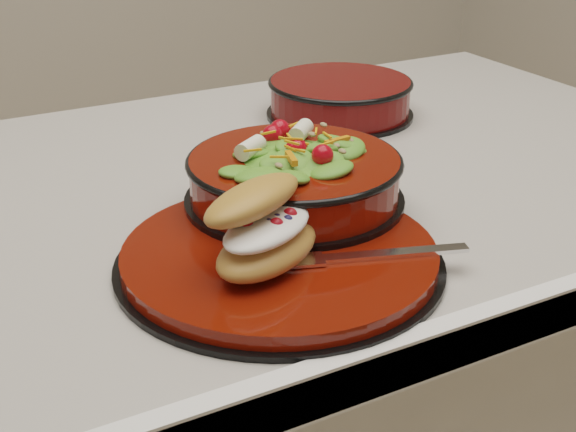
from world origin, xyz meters
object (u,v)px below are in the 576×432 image
croissant (264,227)px  extra_bowl (340,96)px  fork (366,256)px  salad_bowl (294,170)px  dinner_plate (281,257)px

croissant → extra_bowl: 0.49m
croissant → extra_bowl: (0.31, 0.38, -0.03)m
fork → salad_bowl: bearing=17.9°
croissant → fork: (0.09, -0.04, -0.03)m
fork → extra_bowl: (0.23, 0.41, 0.01)m
salad_bowl → extra_bowl: size_ratio=1.09×
salad_bowl → croissant: size_ratio=1.64×
dinner_plate → fork: (0.06, -0.05, 0.01)m
fork → dinner_plate: bearing=66.5°
salad_bowl → croissant: bearing=-130.1°
dinner_plate → extra_bowl: size_ratio=1.46×
dinner_plate → salad_bowl: bearing=54.3°
fork → extra_bowl: 0.47m
fork → extra_bowl: extra_bowl is taller
dinner_plate → fork: 0.08m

